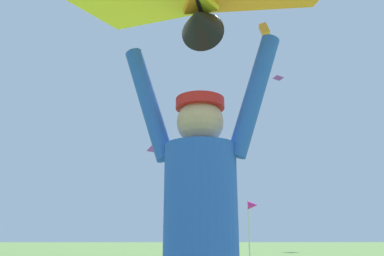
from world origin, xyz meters
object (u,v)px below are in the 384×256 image
Objects in this scene: distant_kite_purple_low_right at (154,148)px; marker_flag at (252,210)px; distant_kite_orange_low_left at (264,30)px; kite_flyer_person at (201,242)px; distant_kite_purple_mid_right at (278,78)px.

distant_kite_purple_low_right is 0.40× the size of marker_flag.
distant_kite_orange_low_left reaches higher than distant_kite_purple_low_right.
marker_flag is (1.79, 9.00, 0.73)m from kite_flyer_person.
distant_kite_purple_low_right is (-2.05, 20.04, 5.06)m from kite_flyer_person.
distant_kite_purple_low_right is (-11.45, -13.70, -10.76)m from distant_kite_purple_mid_right.
distant_kite_orange_low_left reaches higher than marker_flag.
distant_kite_orange_low_left is 18.09m from marker_flag.
kite_flyer_person is 20.77m from distant_kite_purple_low_right.
distant_kite_purple_mid_right reaches higher than distant_kite_purple_low_right.
distant_kite_purple_low_right is at bearing 109.16° from marker_flag.
distant_kite_purple_mid_right is (9.40, 33.74, 15.83)m from kite_flyer_person.
distant_kite_purple_mid_right is 0.59× the size of marker_flag.
kite_flyer_person is 1.00× the size of marker_flag.
distant_kite_purple_low_right is at bearing -172.18° from distant_kite_orange_low_left.
distant_kite_purple_low_right is at bearing 95.83° from kite_flyer_person.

